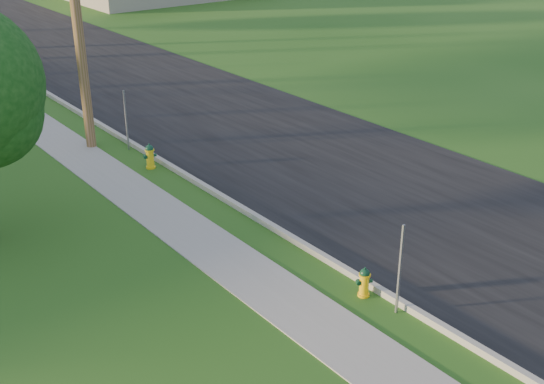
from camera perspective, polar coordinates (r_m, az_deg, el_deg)
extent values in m
cube|color=black|center=(20.53, 6.53, 1.46)|extent=(8.00, 120.00, 0.02)
cube|color=#A5A296|center=(18.16, -2.62, -1.35)|extent=(0.15, 120.00, 0.15)
cube|color=#9A968B|center=(17.35, -7.34, -3.06)|extent=(1.50, 120.00, 0.03)
cube|color=gray|center=(13.76, 10.64, -6.43)|extent=(0.05, 0.04, 2.00)
cube|color=gray|center=(22.55, -12.10, 5.87)|extent=(0.05, 0.04, 2.00)
cube|color=gray|center=(33.63, -21.62, 10.76)|extent=(0.05, 0.04, 2.00)
cylinder|color=yellow|center=(14.69, 7.66, -8.50)|extent=(0.26, 0.26, 0.05)
cylinder|color=yellow|center=(14.56, 7.71, -7.68)|extent=(0.20, 0.20, 0.55)
cylinder|color=yellow|center=(14.43, 7.77, -6.88)|extent=(0.26, 0.26, 0.04)
sphere|color=#0D341E|center=(14.42, 7.77, -6.76)|extent=(0.21, 0.21, 0.21)
cylinder|color=#0D341E|center=(14.36, 7.80, -6.38)|extent=(0.05, 0.05, 0.05)
cylinder|color=#0D341E|center=(14.42, 7.90, -7.69)|extent=(0.14, 0.14, 0.10)
cylinder|color=#0D341E|center=(14.48, 7.25, -7.50)|extent=(0.12, 0.11, 0.08)
cylinder|color=#0D341E|center=(14.56, 8.21, -7.37)|extent=(0.12, 0.11, 0.08)
cylinder|color=yellow|center=(21.22, -10.11, 2.07)|extent=(0.29, 0.29, 0.06)
cylinder|color=yellow|center=(21.12, -10.16, 2.78)|extent=(0.23, 0.23, 0.63)
cylinder|color=yellow|center=(21.02, -10.22, 3.48)|extent=(0.29, 0.29, 0.04)
sphere|color=#0F3E26|center=(21.01, -10.22, 3.58)|extent=(0.24, 0.24, 0.24)
cylinder|color=#0F3E26|center=(20.96, -10.25, 3.91)|extent=(0.05, 0.05, 0.06)
cylinder|color=#0F3E26|center=(20.96, -10.06, 2.87)|extent=(0.14, 0.15, 0.12)
cylinder|color=#0F3E26|center=(21.05, -10.56, 2.93)|extent=(0.12, 0.11, 0.09)
cylinder|color=#0F3E26|center=(21.13, -9.80, 3.07)|extent=(0.12, 0.11, 0.09)
cylinder|color=#043511|center=(33.44, -21.80, 9.59)|extent=(0.14, 0.15, 0.11)
cylinder|color=#043511|center=(33.64, -21.73, 9.68)|extent=(0.12, 0.12, 0.09)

